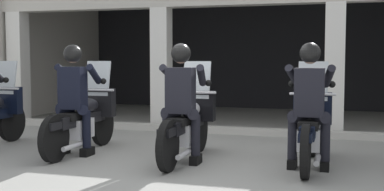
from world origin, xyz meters
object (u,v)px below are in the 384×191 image
(motorcycle_right, at_px, (310,127))
(police_officer_right, at_px, (310,95))
(motorcycle_center, at_px, (188,123))
(police_officer_left, at_px, (74,90))
(police_officer_center, at_px, (181,93))
(motorcycle_left, at_px, (84,118))

(motorcycle_right, xyz_separation_m, police_officer_right, (-0.00, -0.28, 0.44))
(motorcycle_center, bearing_deg, motorcycle_right, 6.16)
(police_officer_left, height_order, motorcycle_right, police_officer_left)
(police_officer_left, relative_size, police_officer_right, 1.00)
(police_officer_left, bearing_deg, police_officer_right, 6.42)
(motorcycle_center, xyz_separation_m, police_officer_center, (-0.00, -0.28, 0.44))
(police_officer_right, bearing_deg, motorcycle_center, 179.23)
(motorcycle_left, distance_m, police_officer_center, 1.73)
(police_officer_left, xyz_separation_m, police_officer_right, (3.28, 0.04, 0.00))
(motorcycle_left, xyz_separation_m, motorcycle_center, (1.64, -0.08, 0.00))
(police_officer_left, bearing_deg, police_officer_center, 2.86)
(motorcycle_right, bearing_deg, motorcycle_center, -170.88)
(motorcycle_left, xyz_separation_m, police_officer_left, (-0.00, -0.28, 0.44))
(motorcycle_left, xyz_separation_m, motorcycle_right, (3.28, 0.04, 0.00))
(police_officer_center, bearing_deg, police_officer_right, 6.16)
(motorcycle_left, bearing_deg, police_officer_left, -84.47)
(motorcycle_center, height_order, police_officer_center, police_officer_center)
(motorcycle_center, relative_size, police_officer_right, 1.29)
(police_officer_left, relative_size, motorcycle_center, 0.78)
(police_officer_center, xyz_separation_m, police_officer_right, (1.64, 0.12, 0.00))
(police_officer_left, distance_m, motorcycle_center, 1.71)
(motorcycle_left, distance_m, motorcycle_right, 3.28)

